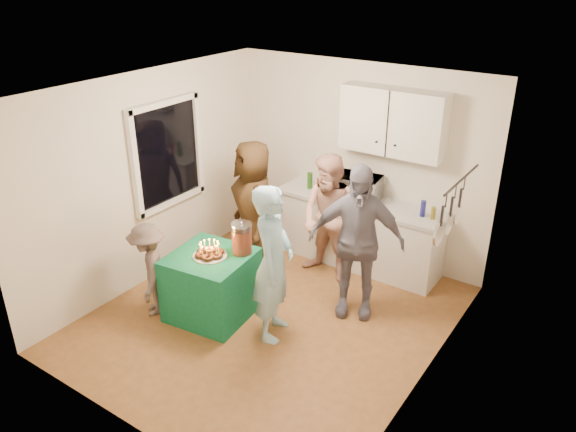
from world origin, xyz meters
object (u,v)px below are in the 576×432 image
Objects in this scene: man_birthday at (273,263)px; woman_back_right at (356,241)px; counter at (358,233)px; party_table at (212,285)px; punch_jar at (242,239)px; child_near_left at (149,270)px; woman_back_center at (330,219)px; woman_back_left at (253,207)px; microwave at (357,188)px.

man_birthday is 0.96× the size of woman_back_right.
counter is 2.59× the size of party_table.
child_near_left is at bearing -144.34° from punch_jar.
party_table is 0.72m from child_near_left.
man_birthday is 1.06× the size of woman_back_center.
punch_jar is at bearing 44.17° from party_table.
woman_back_left is (-0.52, 0.89, -0.07)m from punch_jar.
microwave is 1.18m from woman_back_right.
woman_back_left is 0.99m from woman_back_center.
counter is at bearing 72.51° from punch_jar.
counter reaches higher than party_table.
woman_back_center reaches higher than child_near_left.
man_birthday is (0.53, -0.15, -0.06)m from punch_jar.
counter is 3.83× the size of microwave.
punch_jar is (0.26, 0.25, 0.55)m from party_table.
microwave is 0.33× the size of woman_back_left.
woman_back_center is at bearing -107.66° from microwave.
woman_back_right reaches higher than microwave.
woman_back_right reaches higher than man_birthday.
punch_jar is 0.20× the size of man_birthday.
child_near_left is (-1.39, -0.46, -0.31)m from man_birthday.
woman_back_left is 1.55× the size of child_near_left.
woman_back_center is at bearing 65.46° from party_table.
child_near_left is at bearing -68.39° from woman_back_left.
woman_back_left reaches higher than child_near_left.
man_birthday is at bearing -15.97° from punch_jar.
party_table is at bearing -166.39° from woman_back_right.
woman_back_left is at bearing 120.39° from punch_jar.
man_birthday is (0.79, 0.10, 0.49)m from party_table.
woman_back_left is at bearing -155.13° from woman_back_center.
woman_back_right reaches higher than woman_back_center.
woman_back_right is (1.30, 0.96, 0.52)m from party_table.
woman_back_left is 1.57m from child_near_left.
woman_back_left is 1.58m from woman_back_right.
counter is 1.27× the size of man_birthday.
man_birthday reaches higher than counter.
man_birthday is (0.03, -1.89, -0.20)m from microwave.
woman_back_right is at bearing -33.68° from woman_back_center.
microwave is 0.59m from woman_back_center.
punch_jar reaches higher than party_table.
man_birthday is at bearing -97.01° from microwave.
child_near_left reaches higher than party_table.
microwave is at bearing 73.94° from punch_jar.
woman_back_center is 0.82m from woman_back_right.
woman_back_right is (0.51, 0.86, 0.04)m from man_birthday.
woman_back_left reaches higher than punch_jar.
microwave is at bearing 104.88° from child_near_left.
microwave reaches higher than punch_jar.
party_table is 0.52× the size of woman_back_center.
counter is at bearing 92.85° from woman_back_right.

